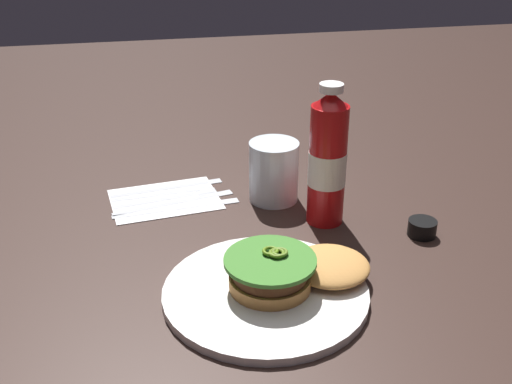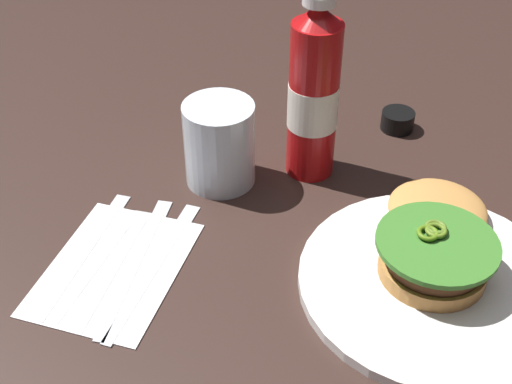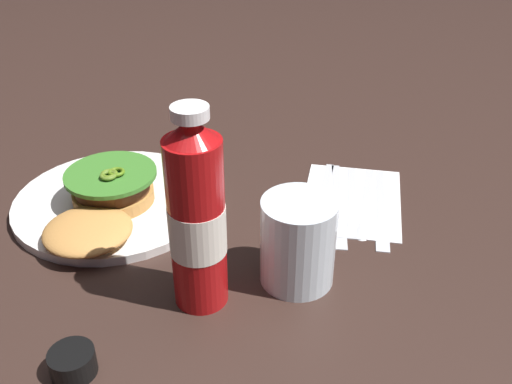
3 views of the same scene
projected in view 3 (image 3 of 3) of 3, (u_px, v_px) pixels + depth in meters
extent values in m
plane|color=#30201A|center=(162.00, 234.00, 0.77)|extent=(3.00, 3.00, 0.00)
cylinder|color=silver|center=(115.00, 201.00, 0.83)|extent=(0.28, 0.28, 0.01)
cylinder|color=#BD8140|center=(114.00, 195.00, 0.81)|extent=(0.11, 0.11, 0.02)
cylinder|color=#512D19|center=(112.00, 185.00, 0.80)|extent=(0.10, 0.10, 0.02)
cylinder|color=red|center=(111.00, 178.00, 0.80)|extent=(0.10, 0.10, 0.01)
cylinder|color=#377326|center=(110.00, 174.00, 0.80)|extent=(0.13, 0.13, 0.01)
torus|color=#567523|center=(108.00, 176.00, 0.78)|extent=(0.02, 0.02, 0.01)
torus|color=#4E7516|center=(116.00, 172.00, 0.79)|extent=(0.02, 0.02, 0.01)
torus|color=#57761E|center=(109.00, 174.00, 0.78)|extent=(0.02, 0.02, 0.01)
ellipsoid|color=#BD8140|center=(88.00, 230.00, 0.73)|extent=(0.11, 0.11, 0.03)
cylinder|color=#AC0F11|center=(197.00, 226.00, 0.61)|extent=(0.06, 0.06, 0.20)
cone|color=#AC0F11|center=(191.00, 130.00, 0.55)|extent=(0.05, 0.05, 0.02)
cylinder|color=white|center=(190.00, 112.00, 0.54)|extent=(0.04, 0.04, 0.01)
cylinder|color=white|center=(197.00, 229.00, 0.62)|extent=(0.06, 0.06, 0.06)
cylinder|color=silver|center=(298.00, 242.00, 0.67)|extent=(0.09, 0.09, 0.11)
cylinder|color=black|center=(73.00, 363.00, 0.57)|extent=(0.05, 0.05, 0.03)
cube|color=silver|center=(352.00, 200.00, 0.84)|extent=(0.20, 0.16, 0.00)
cube|color=silver|center=(323.00, 195.00, 0.85)|extent=(0.20, 0.03, 0.00)
cube|color=silver|center=(317.00, 227.00, 0.78)|extent=(0.08, 0.03, 0.00)
cube|color=silver|center=(338.00, 196.00, 0.84)|extent=(0.19, 0.06, 0.00)
cube|color=silver|center=(340.00, 229.00, 0.77)|extent=(0.08, 0.04, 0.00)
cube|color=silver|center=(352.00, 198.00, 0.84)|extent=(0.19, 0.04, 0.00)
cube|color=silver|center=(353.00, 229.00, 0.77)|extent=(0.04, 0.03, 0.00)
cube|color=silver|center=(367.00, 199.00, 0.84)|extent=(0.18, 0.03, 0.00)
ellipsoid|color=silver|center=(363.00, 230.00, 0.77)|extent=(0.04, 0.03, 0.00)
cube|color=silver|center=(381.00, 201.00, 0.83)|extent=(0.18, 0.04, 0.00)
cube|color=silver|center=(383.00, 231.00, 0.77)|extent=(0.08, 0.03, 0.00)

